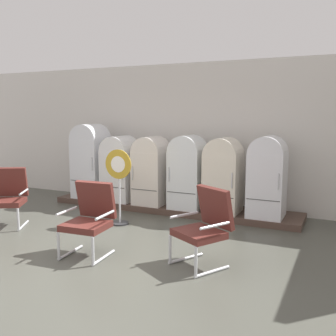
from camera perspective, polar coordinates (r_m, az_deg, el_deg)
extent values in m
cube|color=#484940|center=(5.62, -12.83, -13.31)|extent=(12.00, 10.00, 0.05)
cube|color=silver|center=(8.43, 2.33, 4.87)|extent=(11.76, 0.12, 3.06)
cube|color=#47443F|center=(8.44, 2.38, 12.89)|extent=(11.76, 0.07, 0.06)
cube|color=#4A372E|center=(8.07, 0.51, -5.83)|extent=(5.27, 0.95, 0.12)
cube|color=white|center=(8.83, -11.33, -0.06)|extent=(0.68, 0.66, 1.31)
cylinder|color=white|center=(8.76, -11.45, 4.18)|extent=(0.68, 0.65, 0.68)
cube|color=#383838|center=(8.60, -12.61, -1.90)|extent=(0.63, 0.01, 0.01)
cylinder|color=silver|center=(8.37, -11.22, 0.58)|extent=(0.02, 0.02, 0.28)
cube|color=white|center=(8.41, -7.10, -1.15)|extent=(0.66, 0.66, 1.08)
cylinder|color=white|center=(8.34, -7.17, 2.50)|extent=(0.66, 0.64, 0.66)
cube|color=#383838|center=(8.17, -8.32, -2.83)|extent=(0.60, 0.01, 0.01)
cylinder|color=silver|center=(7.96, -6.80, -0.73)|extent=(0.02, 0.02, 0.28)
cube|color=silver|center=(8.03, -2.50, -1.47)|extent=(0.63, 0.65, 1.10)
cylinder|color=silver|center=(7.95, -2.52, 2.44)|extent=(0.63, 0.63, 0.63)
cube|color=#383838|center=(7.78, -3.61, -3.27)|extent=(0.58, 0.01, 0.01)
cylinder|color=silver|center=(7.84, -5.30, -0.75)|extent=(0.02, 0.02, 0.28)
cube|color=white|center=(7.67, 2.89, -1.77)|extent=(0.64, 0.62, 1.14)
cylinder|color=white|center=(7.59, 2.92, 2.46)|extent=(0.64, 0.60, 0.64)
cube|color=#383838|center=(7.43, 1.96, -3.71)|extent=(0.59, 0.01, 0.01)
cylinder|color=silver|center=(7.46, 0.11, -0.98)|extent=(0.02, 0.02, 0.28)
cube|color=silver|center=(7.43, 8.12, -2.31)|extent=(0.65, 0.61, 1.11)
cylinder|color=silver|center=(7.35, 8.21, 1.93)|extent=(0.65, 0.60, 0.65)
cube|color=#383838|center=(7.18, 7.36, -4.28)|extent=(0.60, 0.01, 0.01)
cylinder|color=silver|center=(7.03, 9.45, -1.84)|extent=(0.02, 0.02, 0.28)
cube|color=white|center=(7.25, 14.45, -2.49)|extent=(0.63, 0.66, 1.17)
cylinder|color=white|center=(7.17, 14.62, 2.11)|extent=(0.63, 0.64, 0.63)
cube|color=#383838|center=(6.97, 13.88, -4.65)|extent=(0.58, 0.01, 0.01)
cylinder|color=silver|center=(6.85, 16.07, -1.97)|extent=(0.02, 0.02, 0.28)
cylinder|color=silver|center=(7.41, -20.66, -7.97)|extent=(0.32, 0.52, 0.04)
cylinder|color=silver|center=(7.12, -21.33, -7.07)|extent=(0.05, 0.05, 0.38)
cube|color=#56241E|center=(7.39, -22.87, -4.72)|extent=(0.77, 0.74, 0.09)
cube|color=#56241E|center=(7.60, -22.34, -1.92)|extent=(0.60, 0.45, 0.55)
cylinder|color=silver|center=(7.26, -20.61, -3.33)|extent=(0.26, 0.42, 0.04)
cylinder|color=silver|center=(5.47, 2.65, -13.23)|extent=(0.32, 0.51, 0.04)
cylinder|color=silver|center=(5.25, 0.31, -11.91)|extent=(0.05, 0.05, 0.38)
cylinder|color=silver|center=(5.08, 6.54, -15.02)|extent=(0.32, 0.51, 0.04)
cylinder|color=silver|center=(4.84, 4.15, -13.71)|extent=(0.05, 0.05, 0.38)
cube|color=#56241E|center=(5.12, 4.57, -9.68)|extent=(0.77, 0.74, 0.09)
cube|color=#56241E|center=(5.21, 7.01, -5.77)|extent=(0.60, 0.45, 0.55)
cylinder|color=silver|center=(5.30, 2.44, -6.95)|extent=(0.26, 0.42, 0.04)
cylinder|color=silver|center=(4.84, 6.96, -8.49)|extent=(0.26, 0.42, 0.04)
cylinder|color=silver|center=(5.84, -14.26, -12.04)|extent=(0.08, 0.57, 0.04)
cylinder|color=silver|center=(5.58, -15.93, -11.01)|extent=(0.04, 0.04, 0.38)
cylinder|color=silver|center=(5.56, -9.53, -12.96)|extent=(0.08, 0.57, 0.04)
cylinder|color=silver|center=(5.28, -11.08, -11.95)|extent=(0.04, 0.04, 0.38)
cube|color=#56241E|center=(5.56, -12.09, -8.38)|extent=(0.62, 0.56, 0.09)
cube|color=#56241E|center=(5.71, -10.63, -4.61)|extent=(0.60, 0.22, 0.55)
cylinder|color=silver|center=(5.69, -14.79, -6.18)|extent=(0.07, 0.47, 0.04)
cylinder|color=silver|center=(5.35, -9.34, -6.91)|extent=(0.07, 0.47, 0.04)
cylinder|color=#2D2D30|center=(7.16, -7.11, -8.11)|extent=(0.32, 0.32, 0.03)
cylinder|color=silver|center=(7.02, -7.19, -3.77)|extent=(0.04, 0.04, 1.08)
cylinder|color=#B08A23|center=(6.91, -7.39, 0.56)|extent=(0.53, 0.02, 0.53)
cylinder|color=white|center=(6.90, -7.45, 0.55)|extent=(0.29, 0.00, 0.29)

